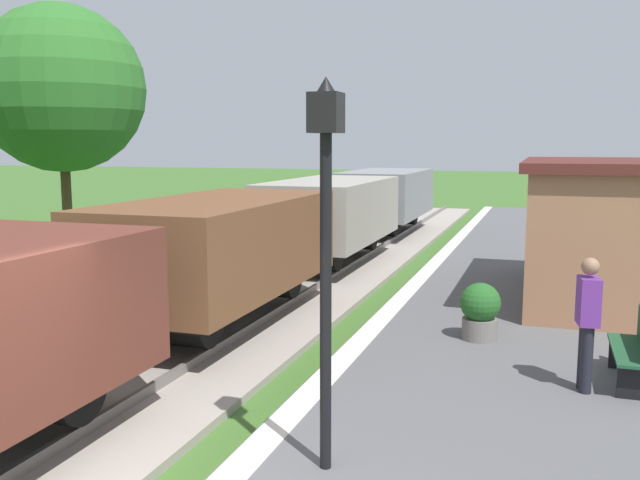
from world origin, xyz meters
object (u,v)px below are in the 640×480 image
bench_near_hut (635,349)px  lamp_post_near (326,205)px  tree_trackside_far (61,89)px  potted_planter (480,310)px  station_hut (613,229)px  bench_down_platform (591,243)px  freight_train (286,232)px  person_waiting (587,319)px

bench_near_hut → lamp_post_near: 5.10m
lamp_post_near → tree_trackside_far: 15.28m
potted_planter → lamp_post_near: 5.43m
station_hut → lamp_post_near: size_ratio=1.57×
bench_near_hut → lamp_post_near: size_ratio=0.41×
bench_down_platform → lamp_post_near: size_ratio=0.41×
lamp_post_near → freight_train: bearing=113.7°
station_hut → bench_down_platform: bearing=91.4°
bench_down_platform → lamp_post_near: bearing=-103.0°
tree_trackside_far → station_hut: bearing=-6.0°
lamp_post_near → tree_trackside_far: size_ratio=0.51×
bench_near_hut → tree_trackside_far: 16.29m
station_hut → bench_near_hut: station_hut is taller
station_hut → freight_train: bearing=-175.4°
bench_near_hut → bench_down_platform: 9.92m
bench_near_hut → bench_down_platform: size_ratio=1.00×
station_hut → potted_planter: (-2.22, -3.82, -0.93)m
potted_planter → lamp_post_near: bearing=-101.4°
bench_near_hut → potted_planter: bearing=145.6°
station_hut → bench_down_platform: station_hut is taller
bench_near_hut → person_waiting: size_ratio=0.88×
bench_down_platform → lamp_post_near: 13.91m
freight_train → lamp_post_near: bearing=-66.3°
bench_near_hut → tree_trackside_far: tree_trackside_far is taller
bench_near_hut → bench_down_platform: bearing=90.0°
person_waiting → lamp_post_near: bearing=42.4°
freight_train → person_waiting: 7.98m
freight_train → station_hut: (6.80, 0.55, 0.26)m
potted_planter → person_waiting: bearing=-52.4°
freight_train → bench_near_hut: (6.69, -4.71, -0.68)m
station_hut → bench_near_hut: (-0.11, -5.27, -0.93)m
potted_planter → tree_trackside_far: bearing=156.3°
station_hut → lamp_post_near: 9.39m
station_hut → tree_trackside_far: bearing=174.0°
freight_train → tree_trackside_far: (-7.54, 2.06, 3.47)m
freight_train → bench_down_platform: bearing=37.9°
bench_near_hut → station_hut: bearing=88.8°
bench_down_platform → potted_planter: (-2.11, -8.48, 0.00)m
freight_train → potted_planter: (4.58, -3.27, -0.67)m
freight_train → potted_planter: freight_train is taller
bench_down_platform → bench_near_hut: bearing=-90.0°
freight_train → lamp_post_near: (3.59, -8.19, 1.41)m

